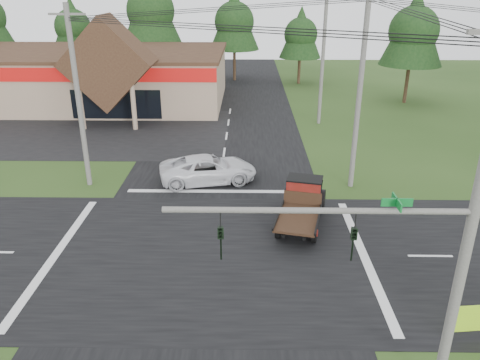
{
  "coord_description": "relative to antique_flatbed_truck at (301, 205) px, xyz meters",
  "views": [
    {
      "loc": [
        1.68,
        -18.29,
        11.36
      ],
      "look_at": [
        1.33,
        3.57,
        2.2
      ],
      "focal_mm": 35.0,
      "sensor_mm": 36.0,
      "label": 1
    }
  ],
  "objects": [
    {
      "name": "utility_pole_n",
      "position": [
        3.58,
        19.07,
        4.63
      ],
      "size": [
        2.0,
        0.3,
        11.2
      ],
      "color": "#595651",
      "rests_on": "ground"
    },
    {
      "name": "white_pickup",
      "position": [
        -5.14,
        5.63,
        -0.28
      ],
      "size": [
        6.39,
        3.95,
        1.65
      ],
      "primitive_type": "imported",
      "rotation": [
        0.0,
        0.0,
        1.79
      ],
      "color": "silver",
      "rests_on": "ground"
    },
    {
      "name": "road_ew",
      "position": [
        -4.42,
        -2.93,
        -1.1
      ],
      "size": [
        120.0,
        12.0,
        0.02
      ],
      "primitive_type": "cube",
      "color": "black",
      "rests_on": "ground"
    },
    {
      "name": "traffic_signal_mast",
      "position": [
        1.4,
        -10.43,
        3.32
      ],
      "size": [
        8.12,
        0.24,
        7.0
      ],
      "color": "#595651",
      "rests_on": "ground"
    },
    {
      "name": "antique_flatbed_truck",
      "position": [
        0.0,
        0.0,
        0.0
      ],
      "size": [
        3.19,
        5.62,
        2.22
      ],
      "primitive_type": null,
      "rotation": [
        0.0,
        0.0,
        -0.23
      ],
      "color": "#59150C",
      "rests_on": "ground"
    },
    {
      "name": "utility_pole_nw",
      "position": [
        -12.42,
        5.07,
        4.28
      ],
      "size": [
        2.0,
        0.3,
        10.5
      ],
      "color": "#595651",
      "rests_on": "ground"
    },
    {
      "name": "utility_pole_ne",
      "position": [
        3.58,
        5.07,
        4.78
      ],
      "size": [
        2.0,
        0.3,
        11.5
      ],
      "color": "#595651",
      "rests_on": "ground"
    },
    {
      "name": "cvs_building",
      "position": [
        -20.13,
        26.64,
        1.67
      ],
      "size": [
        30.4,
        18.2,
        9.19
      ],
      "color": "#A1846D",
      "rests_on": "ground"
    },
    {
      "name": "tree_row_b",
      "position": [
        -24.42,
        39.07,
        5.6
      ],
      "size": [
        5.6,
        5.6,
        10.1
      ],
      "color": "#332316",
      "rests_on": "ground"
    },
    {
      "name": "tree_row_d",
      "position": [
        -4.42,
        39.07,
        6.27
      ],
      "size": [
        6.16,
        6.16,
        11.11
      ],
      "color": "#332316",
      "rests_on": "ground"
    },
    {
      "name": "road_ns",
      "position": [
        -4.42,
        -2.93,
        -1.1
      ],
      "size": [
        12.0,
        120.0,
        0.02
      ],
      "primitive_type": "cube",
      "color": "black",
      "rests_on": "ground"
    },
    {
      "name": "parking_apron",
      "position": [
        -18.42,
        16.07,
        -1.09
      ],
      "size": [
        28.0,
        14.0,
        0.02
      ],
      "primitive_type": "cube",
      "color": "black",
      "rests_on": "ground"
    },
    {
      "name": "tree_row_e",
      "position": [
        3.58,
        37.07,
        4.93
      ],
      "size": [
        5.04,
        5.04,
        9.09
      ],
      "color": "#332316",
      "rests_on": "ground"
    },
    {
      "name": "utility_pole_nr",
      "position": [
        3.08,
        -10.43,
        4.53
      ],
      "size": [
        2.0,
        0.3,
        11.0
      ],
      "color": "#595651",
      "rests_on": "ground"
    },
    {
      "name": "tree_side_ne",
      "position": [
        13.58,
        27.07,
        6.27
      ],
      "size": [
        6.16,
        6.16,
        11.11
      ],
      "color": "#332316",
      "rests_on": "ground"
    },
    {
      "name": "tree_row_c",
      "position": [
        -14.42,
        38.07,
        7.61
      ],
      "size": [
        7.28,
        7.28,
        13.13
      ],
      "color": "#332316",
      "rests_on": "ground"
    },
    {
      "name": "ground",
      "position": [
        -4.42,
        -2.93,
        -1.11
      ],
      "size": [
        120.0,
        120.0,
        0.0
      ],
      "primitive_type": "plane",
      "color": "#263F16",
      "rests_on": "ground"
    }
  ]
}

